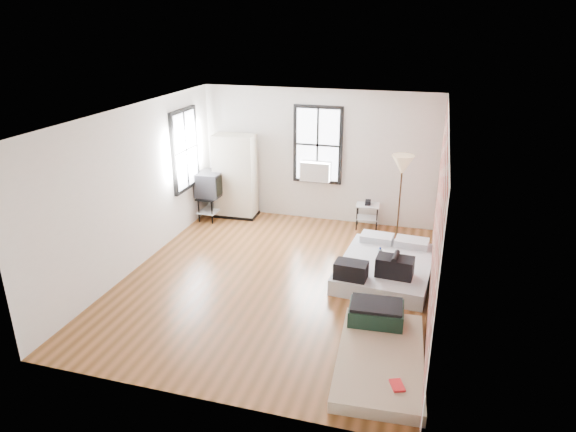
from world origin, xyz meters
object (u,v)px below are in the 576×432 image
(wardrobe, at_px, (235,176))
(floor_lamp, at_px, (402,169))
(mattress_bare, at_px, (379,347))
(tv_stand, at_px, (210,185))
(side_table, at_px, (367,210))
(mattress_main, at_px, (385,266))

(wardrobe, relative_size, floor_lamp, 0.99)
(mattress_bare, bearing_deg, wardrobe, 126.80)
(mattress_bare, distance_m, floor_lamp, 3.71)
(tv_stand, bearing_deg, floor_lamp, -6.98)
(wardrobe, relative_size, side_table, 2.96)
(wardrobe, bearing_deg, mattress_main, -31.67)
(floor_lamp, bearing_deg, mattress_main, -94.11)
(floor_lamp, bearing_deg, mattress_bare, -88.53)
(mattress_bare, distance_m, side_table, 4.39)
(tv_stand, bearing_deg, side_table, 6.82)
(mattress_main, bearing_deg, floor_lamp, 90.01)
(mattress_bare, height_order, tv_stand, tv_stand)
(mattress_main, distance_m, mattress_bare, 2.27)
(mattress_bare, height_order, wardrobe, wardrobe)
(mattress_main, relative_size, wardrobe, 1.16)
(side_table, xyz_separation_m, tv_stand, (-3.36, -0.36, 0.34))
(mattress_main, distance_m, wardrobe, 4.08)
(wardrobe, xyz_separation_m, side_table, (2.89, 0.07, -0.50))
(mattress_main, height_order, floor_lamp, floor_lamp)
(wardrobe, bearing_deg, mattress_bare, -51.31)
(mattress_main, xyz_separation_m, mattress_bare, (0.17, -2.26, -0.05))
(wardrobe, distance_m, tv_stand, 0.57)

